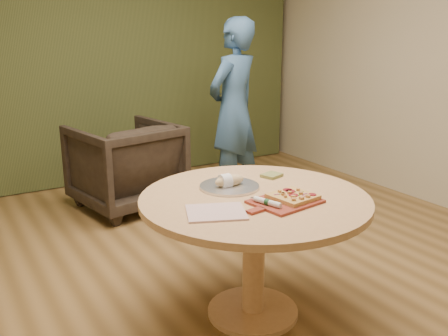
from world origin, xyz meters
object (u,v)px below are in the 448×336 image
pizza_paddle (284,202)px  person_standing (234,110)px  armchair (125,161)px  pedestal_table (254,219)px  flatbread_pizza (293,196)px  bread_roll (228,181)px  serving_tray (229,186)px  cutlery_roll (267,202)px

pizza_paddle → person_standing: size_ratio=0.26×
armchair → person_standing: person_standing is taller
pedestal_table → pizza_paddle: bearing=-69.1°
flatbread_pizza → bread_roll: bread_roll is taller
pedestal_table → armchair: (0.02, 2.18, -0.16)m
armchair → flatbread_pizza: bearing=82.3°
serving_tray → armchair: bearing=88.3°
pedestal_table → person_standing: bearing=61.1°
pedestal_table → pizza_paddle: 0.24m
serving_tray → person_standing: 2.08m
pedestal_table → person_standing: size_ratio=0.74×
pedestal_table → bread_roll: bread_roll is taller
armchair → cutlery_roll: bearing=77.9°
bread_roll → armchair: bearing=88.0°
cutlery_roll → person_standing: bearing=45.0°
serving_tray → bread_roll: (-0.01, 0.00, 0.04)m
flatbread_pizza → person_standing: bearing=66.0°
serving_tray → pedestal_table: bearing=-78.6°
bread_roll → armchair: size_ratio=0.21×
bread_roll → armchair: 2.00m
pedestal_table → person_standing: person_standing is taller
bread_roll → person_standing: (1.13, 1.74, 0.09)m
pizza_paddle → cutlery_roll: (-0.11, -0.01, 0.02)m
pedestal_table → flatbread_pizza: 0.28m
cutlery_roll → bread_roll: bread_roll is taller
pedestal_table → flatbread_pizza: bearing=-52.5°
bread_roll → person_standing: 2.08m
cutlery_roll → serving_tray: 0.39m
flatbread_pizza → armchair: size_ratio=0.28×
pizza_paddle → flatbread_pizza: 0.07m
pedestal_table → armchair: bearing=89.6°
serving_tray → person_standing: size_ratio=0.20×
pedestal_table → flatbread_pizza: (0.13, -0.17, 0.17)m
pedestal_table → serving_tray: serving_tray is taller
armchair → bread_roll: bearing=77.5°
pizza_paddle → person_standing: (1.01, 2.13, 0.13)m
bread_roll → person_standing: size_ratio=0.11×
person_standing → flatbread_pizza: bearing=44.9°
cutlery_roll → person_standing: person_standing is taller
serving_tray → person_standing: person_standing is taller
pizza_paddle → bread_roll: (-0.12, 0.39, 0.04)m
flatbread_pizza → cutlery_roll: flatbread_pizza is taller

